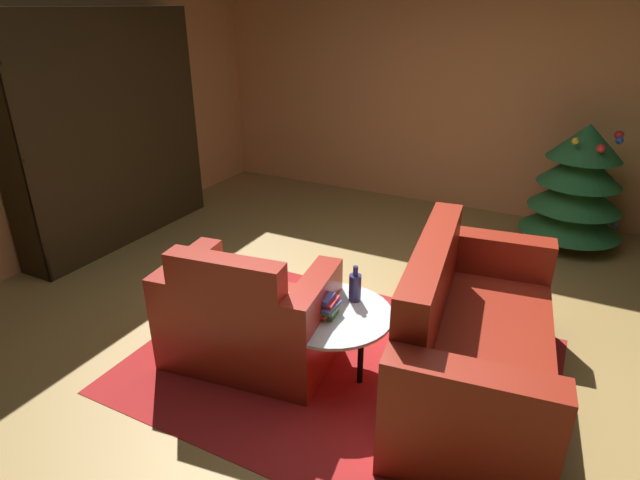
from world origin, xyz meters
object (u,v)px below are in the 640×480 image
(book_stack_on_table, at_px, (320,304))
(armchair_red, at_px, (247,319))
(coffee_table, at_px, (332,318))
(decorated_tree, at_px, (578,186))
(bottle_on_table, at_px, (355,287))
(bookshelf_unit, at_px, (119,133))
(couch_red, at_px, (470,341))

(book_stack_on_table, bearing_deg, armchair_red, -169.96)
(coffee_table, relative_size, book_stack_on_table, 3.15)
(armchair_red, xyz_separation_m, decorated_tree, (1.71, 2.90, 0.28))
(bottle_on_table, height_order, decorated_tree, decorated_tree)
(bookshelf_unit, relative_size, book_stack_on_table, 9.05)
(couch_red, bearing_deg, coffee_table, -160.92)
(bookshelf_unit, height_order, bottle_on_table, bookshelf_unit)
(book_stack_on_table, distance_m, bottle_on_table, 0.27)
(coffee_table, height_order, book_stack_on_table, book_stack_on_table)
(coffee_table, bearing_deg, armchair_red, -166.06)
(bookshelf_unit, bearing_deg, armchair_red, -28.36)
(decorated_tree, bearing_deg, book_stack_on_table, -113.77)
(armchair_red, relative_size, bottle_on_table, 4.70)
(armchair_red, distance_m, couch_red, 1.37)
(book_stack_on_table, xyz_separation_m, bottle_on_table, (0.12, 0.24, 0.03))
(bookshelf_unit, relative_size, coffee_table, 2.88)
(decorated_tree, bearing_deg, bookshelf_unit, -156.63)
(bookshelf_unit, height_order, couch_red, bookshelf_unit)
(bookshelf_unit, height_order, armchair_red, bookshelf_unit)
(bookshelf_unit, bearing_deg, couch_red, -12.75)
(bottle_on_table, bearing_deg, coffee_table, -107.80)
(couch_red, distance_m, book_stack_on_table, 0.92)
(armchair_red, distance_m, decorated_tree, 3.38)
(coffee_table, bearing_deg, decorated_tree, 66.92)
(armchair_red, relative_size, coffee_table, 1.51)
(decorated_tree, bearing_deg, coffee_table, -113.08)
(coffee_table, height_order, decorated_tree, decorated_tree)
(bottle_on_table, bearing_deg, armchair_red, -151.30)
(armchair_red, height_order, couch_red, couch_red)
(couch_red, xyz_separation_m, book_stack_on_table, (-0.84, -0.32, 0.19))
(couch_red, bearing_deg, bottle_on_table, -173.97)
(book_stack_on_table, bearing_deg, coffee_table, 38.64)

